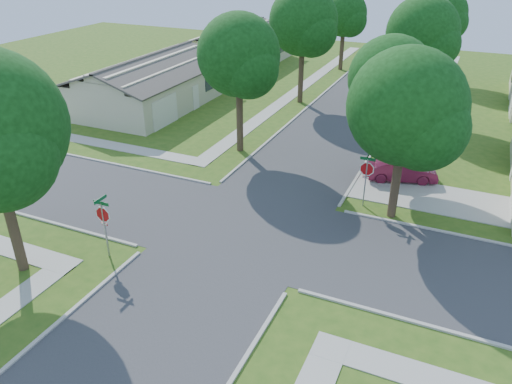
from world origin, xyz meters
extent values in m
plane|color=#2F5417|center=(0.00, 0.00, 0.00)|extent=(100.00, 100.00, 0.00)
cube|color=#333335|center=(0.00, 0.00, 0.00)|extent=(7.00, 100.00, 0.02)
cube|color=#9E9B91|center=(6.10, 26.00, 0.02)|extent=(1.20, 40.00, 0.04)
cube|color=#9E9B91|center=(-6.10, 26.00, 0.02)|extent=(1.20, 40.00, 0.04)
cube|color=#9E9B91|center=(7.90, 7.10, 0.03)|extent=(8.80, 3.60, 0.05)
cube|color=gray|center=(-4.70, -4.70, 1.35)|extent=(0.06, 0.06, 2.70)
cylinder|color=white|center=(-4.70, -4.70, 2.15)|extent=(1.05, 0.02, 1.05)
cylinder|color=#B70C11|center=(-4.70, -4.70, 2.15)|extent=(0.90, 0.03, 0.90)
cube|color=#B70C11|center=(-4.70, -4.70, 1.68)|extent=(0.34, 0.03, 0.12)
cube|color=white|center=(-4.70, -4.70, 1.68)|extent=(0.30, 0.03, 0.08)
cube|color=#0C5426|center=(-4.70, -4.70, 2.72)|extent=(0.80, 0.02, 0.16)
cube|color=#0C5426|center=(-4.70, -4.70, 2.90)|extent=(0.02, 0.80, 0.16)
cube|color=gray|center=(4.70, 4.70, 1.35)|extent=(0.06, 0.06, 2.70)
cylinder|color=white|center=(4.70, 4.70, 2.15)|extent=(1.05, 0.02, 1.05)
cylinder|color=#B70C11|center=(4.70, 4.70, 2.15)|extent=(0.90, 0.03, 0.90)
cube|color=#B70C11|center=(4.70, 4.70, 1.68)|extent=(0.34, 0.03, 0.12)
cube|color=white|center=(4.70, 4.70, 1.68)|extent=(0.30, 0.03, 0.08)
cube|color=#0C5426|center=(4.70, 4.70, 2.72)|extent=(0.80, 0.02, 0.16)
cube|color=#0C5426|center=(4.70, 4.70, 2.90)|extent=(0.02, 0.80, 0.16)
cylinder|color=#38281C|center=(4.70, 9.00, 1.98)|extent=(0.44, 0.44, 3.95)
sphere|color=#0E350D|center=(4.70, 9.00, 5.88)|extent=(4.80, 4.80, 4.80)
sphere|color=#0E350D|center=(5.54, 8.52, 5.28)|extent=(3.46, 3.46, 3.46)
sphere|color=#0E350D|center=(3.98, 9.60, 5.40)|extent=(3.26, 3.26, 3.26)
cylinder|color=#38281C|center=(4.70, 21.00, 2.15)|extent=(0.44, 0.44, 4.30)
sphere|color=#0E350D|center=(4.70, 21.00, 6.51)|extent=(5.40, 5.40, 5.40)
sphere|color=#0E350D|center=(5.65, 20.46, 5.84)|extent=(3.89, 3.89, 3.89)
sphere|color=#0E350D|center=(3.89, 21.68, 5.97)|extent=(3.67, 3.67, 3.67)
cylinder|color=#38281C|center=(4.70, 34.00, 2.10)|extent=(0.44, 0.44, 4.20)
sphere|color=#0E350D|center=(4.70, 34.00, 6.22)|extent=(5.00, 5.00, 5.00)
sphere|color=#0E350D|center=(5.58, 33.50, 5.60)|extent=(3.60, 3.60, 3.60)
sphere|color=#0E350D|center=(3.95, 34.62, 5.72)|extent=(3.40, 3.40, 3.40)
cylinder|color=#38281C|center=(-4.70, 9.00, 2.12)|extent=(0.44, 0.44, 4.25)
sphere|color=#0E350D|center=(-4.70, 9.00, 6.37)|extent=(5.20, 5.20, 5.20)
sphere|color=#0E350D|center=(-3.79, 8.48, 5.72)|extent=(3.74, 3.74, 3.74)
sphere|color=#0E350D|center=(-5.48, 9.65, 5.85)|extent=(3.54, 3.54, 3.54)
cylinder|color=#38281C|center=(-4.70, 21.00, 2.22)|extent=(0.44, 0.44, 4.44)
sphere|color=#0E350D|center=(-4.70, 21.00, 6.76)|extent=(5.60, 5.60, 5.60)
sphere|color=#0E350D|center=(-3.72, 20.44, 6.06)|extent=(4.03, 4.03, 4.03)
sphere|color=#0E350D|center=(-5.54, 21.70, 6.20)|extent=(3.81, 3.81, 3.81)
cylinder|color=#38281C|center=(-4.70, 34.00, 1.95)|extent=(0.44, 0.44, 3.90)
sphere|color=#0E350D|center=(-4.70, 34.00, 5.74)|extent=(4.60, 4.60, 4.60)
sphere|color=#0E350D|center=(-3.90, 33.54, 5.16)|extent=(3.31, 3.31, 3.31)
sphere|color=#0E350D|center=(-5.39, 34.58, 5.28)|extent=(3.13, 3.13, 3.13)
cylinder|color=#38281C|center=(-7.50, -7.00, 2.02)|extent=(0.44, 0.44, 4.04)
cylinder|color=#38281C|center=(6.30, 4.20, 1.77)|extent=(0.44, 0.44, 3.54)
sphere|color=#0E350D|center=(6.30, 4.20, 5.86)|extent=(5.60, 5.60, 5.60)
sphere|color=#0E350D|center=(7.28, 3.64, 5.16)|extent=(4.03, 4.03, 4.03)
sphere|color=#0E350D|center=(5.46, 4.90, 5.30)|extent=(3.81, 3.81, 3.81)
cube|color=silver|center=(11.97, 25.10, 1.10)|extent=(0.06, 3.20, 2.20)
cube|color=silver|center=(11.97, 29.65, 1.00)|extent=(0.06, 0.90, 2.00)
cube|color=#B6AE8F|center=(-16.00, 15.00, 1.40)|extent=(8.00, 13.00, 2.80)
cube|color=#443E3A|center=(-14.00, 15.00, 3.45)|extent=(4.42, 13.60, 1.56)
cube|color=#443E3A|center=(-18.00, 15.00, 3.45)|extent=(4.42, 13.60, 1.56)
cube|color=silver|center=(-11.97, 11.10, 1.10)|extent=(0.06, 3.20, 2.20)
cube|color=silver|center=(-11.97, 15.65, 1.00)|extent=(0.06, 0.90, 2.00)
cube|color=#1E2633|center=(-11.97, 18.25, 1.55)|extent=(0.06, 1.80, 1.10)
cube|color=#B6AE8F|center=(-16.00, 32.00, 1.40)|extent=(8.00, 13.00, 2.80)
cube|color=#443E3A|center=(-14.00, 32.00, 3.45)|extent=(4.42, 13.60, 1.56)
cube|color=#443E3A|center=(-18.00, 32.00, 3.45)|extent=(4.42, 13.60, 1.56)
cube|color=silver|center=(-11.97, 28.10, 1.10)|extent=(0.06, 3.20, 2.20)
cube|color=silver|center=(-11.97, 32.65, 1.00)|extent=(0.06, 0.90, 2.00)
cube|color=#1E2633|center=(-11.97, 35.25, 1.55)|extent=(0.06, 1.80, 1.10)
imported|color=maroon|center=(6.00, 8.70, 0.67)|extent=(4.28, 2.54, 1.33)
imported|color=black|center=(3.20, 18.38, 0.70)|extent=(1.70, 4.15, 1.41)
imported|color=black|center=(-1.20, 41.97, 0.74)|extent=(2.73, 5.31, 1.47)
camera|label=1|loc=(9.05, -19.13, 12.95)|focal=35.00mm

